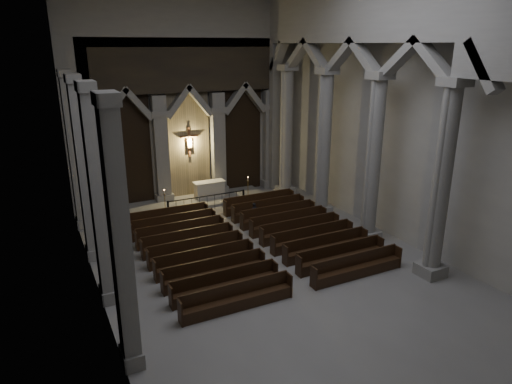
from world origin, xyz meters
TOP-DOWN VIEW (x-y plane):
  - room at (0.00, 0.00)m, footprint 24.00×24.10m
  - sanctuary_wall at (0.00, 11.54)m, footprint 14.00×0.77m
  - right_arcade at (5.50, 1.33)m, footprint 1.00×24.00m
  - left_pilasters at (-6.75, 3.50)m, footprint 0.60×13.00m
  - sanctuary_step at (0.00, 10.60)m, footprint 8.50×2.60m
  - altar at (0.86, 10.82)m, footprint 1.93×0.77m
  - altar_rail at (-0.00, 8.94)m, footprint 4.69×0.09m
  - candle_stand_left at (-2.33, 9.41)m, footprint 0.25×0.25m
  - candle_stand_right at (2.95, 9.66)m, footprint 0.24×0.24m
  - pews at (-0.00, 3.22)m, footprint 9.74×9.33m
  - worshipper at (1.64, 6.11)m, footprint 0.45×0.35m

SIDE VIEW (x-z plane):
  - sanctuary_step at x=0.00m, z-range 0.00..0.15m
  - pews at x=0.00m, z-range -0.17..0.80m
  - candle_stand_right at x=2.95m, z-range -0.33..1.12m
  - candle_stand_left at x=-2.33m, z-range -0.33..1.13m
  - worshipper at x=1.64m, z-range 0.00..1.08m
  - altar_rail at x=0.00m, z-range 0.15..1.07m
  - altar at x=0.86m, z-range 0.15..1.14m
  - left_pilasters at x=-6.75m, z-range -0.10..7.92m
  - sanctuary_wall at x=0.00m, z-range 0.62..12.62m
  - room at x=0.00m, z-range 1.60..13.60m
  - right_arcade at x=5.50m, z-range 1.83..13.83m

